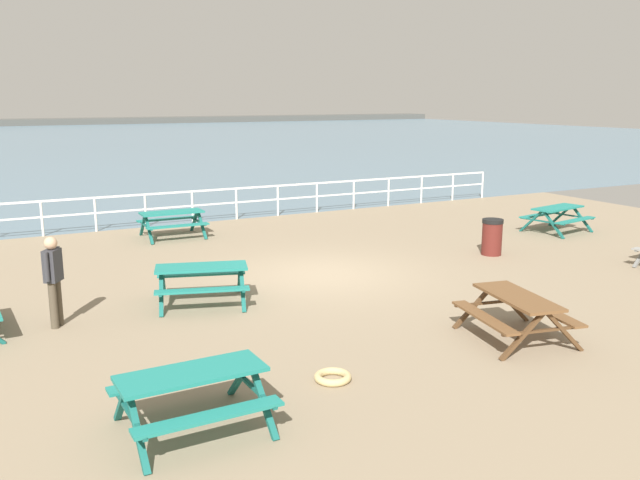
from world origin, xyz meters
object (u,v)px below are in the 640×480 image
at_px(picnic_table_near_left, 192,386).
at_px(visitor, 53,276).
at_px(picnic_table_mid_centre, 557,213).
at_px(picnic_table_seaward, 517,306).
at_px(picnic_table_far_left, 202,275).
at_px(picnic_table_near_right, 172,218).
at_px(litter_bin, 492,237).

xyz_separation_m(picnic_table_near_left, visitor, (-1.04, 4.88, 0.36)).
distance_m(picnic_table_near_left, picnic_table_mid_centre, 15.35).
bearing_deg(picnic_table_seaward, visitor, 69.00).
height_order(picnic_table_mid_centre, picnic_table_far_left, same).
bearing_deg(picnic_table_near_right, picnic_table_far_left, -99.93).
xyz_separation_m(picnic_table_near_left, picnic_table_far_left, (1.72, 5.00, 0.00)).
xyz_separation_m(picnic_table_near_right, picnic_table_far_left, (-1.23, -6.67, 0.00)).
distance_m(picnic_table_far_left, litter_bin, 8.09).
xyz_separation_m(picnic_table_near_left, picnic_table_mid_centre, (13.65, 7.02, 0.00)).
relative_size(visitor, litter_bin, 1.75).
height_order(picnic_table_near_left, picnic_table_near_right, same).
relative_size(picnic_table_near_left, picnic_table_far_left, 0.85).
distance_m(picnic_table_near_right, picnic_table_mid_centre, 11.67).
bearing_deg(visitor, picnic_table_seaward, -178.97).
xyz_separation_m(picnic_table_mid_centre, picnic_table_seaward, (-7.81, -6.46, 0.00)).
distance_m(picnic_table_mid_centre, litter_bin, 4.13).
bearing_deg(picnic_table_far_left, litter_bin, 21.21).
height_order(picnic_table_near_left, picnic_table_seaward, same).
bearing_deg(visitor, litter_bin, -143.11).
bearing_deg(picnic_table_near_right, picnic_table_seaward, -74.86).
xyz_separation_m(picnic_table_seaward, visitor, (-6.89, 4.31, 0.36)).
bearing_deg(litter_bin, picnic_table_mid_centre, 20.26).
bearing_deg(picnic_table_near_right, picnic_table_mid_centre, -22.94).
xyz_separation_m(picnic_table_mid_centre, picnic_table_far_left, (-11.94, -2.02, 0.00)).
xyz_separation_m(picnic_table_far_left, visitor, (-2.76, -0.13, 0.36)).
relative_size(picnic_table_mid_centre, picnic_table_seaward, 1.00).
bearing_deg(picnic_table_near_left, picnic_table_mid_centre, 25.78).
height_order(picnic_table_seaward, visitor, visitor).
height_order(picnic_table_far_left, visitor, visitor).
distance_m(picnic_table_near_right, litter_bin, 9.15).
height_order(picnic_table_seaward, litter_bin, litter_bin).
bearing_deg(picnic_table_seaward, picnic_table_near_left, 106.55).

